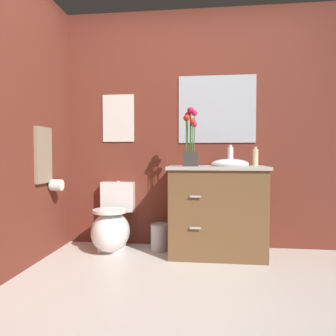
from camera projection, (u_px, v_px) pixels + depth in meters
ground_plane at (182, 310)px, 2.06m from camera, size 9.14×9.14×0.00m
wall_back at (212, 129)px, 3.48m from camera, size 4.26×0.05×2.50m
wall_left at (12, 120)px, 2.62m from camera, size 0.05×4.14×2.50m
toilet at (112, 227)px, 3.35m from camera, size 0.38×0.59×0.69m
vanity_cabinet at (217, 209)px, 3.18m from camera, size 0.94×0.56×1.05m
flower_vase at (190, 144)px, 3.10m from camera, size 0.14×0.14×0.56m
soap_bottle at (255, 157)px, 3.23m from camera, size 0.06×0.06×0.19m
lotion_bottle at (230, 156)px, 3.26m from camera, size 0.06×0.06×0.21m
trash_bin at (160, 237)px, 3.34m from camera, size 0.18×0.18×0.27m
wall_poster at (118, 118)px, 3.56m from camera, size 0.35×0.01×0.51m
wall_mirror at (217, 109)px, 3.43m from camera, size 0.80×0.01×0.70m
hanging_towel at (43, 155)px, 3.04m from camera, size 0.03×0.28×0.52m
toilet_paper_roll at (57, 185)px, 3.19m from camera, size 0.11×0.11×0.11m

